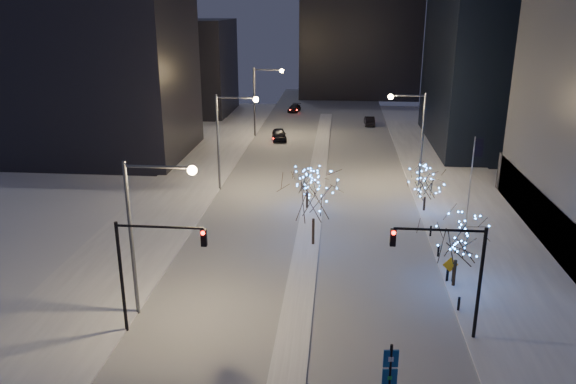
# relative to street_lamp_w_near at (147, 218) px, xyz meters

# --- Properties ---
(ground) EXTENTS (160.00, 160.00, 0.00)m
(ground) POSITION_rel_street_lamp_w_near_xyz_m (8.94, -2.00, -6.50)
(ground) COLOR white
(ground) RESTS_ON ground
(road) EXTENTS (20.00, 130.00, 0.02)m
(road) POSITION_rel_street_lamp_w_near_xyz_m (8.94, 33.00, -6.49)
(road) COLOR #9DA2AB
(road) RESTS_ON ground
(median) EXTENTS (2.00, 80.00, 0.15)m
(median) POSITION_rel_street_lamp_w_near_xyz_m (8.94, 28.00, -6.42)
(median) COLOR white
(median) RESTS_ON ground
(east_sidewalk) EXTENTS (10.00, 90.00, 0.15)m
(east_sidewalk) POSITION_rel_street_lamp_w_near_xyz_m (23.94, 18.00, -6.42)
(east_sidewalk) COLOR white
(east_sidewalk) RESTS_ON ground
(west_sidewalk) EXTENTS (8.00, 90.00, 0.15)m
(west_sidewalk) POSITION_rel_street_lamp_w_near_xyz_m (-5.06, 18.00, -6.42)
(west_sidewalk) COLOR white
(west_sidewalk) RESTS_ON ground
(filler_west_near) EXTENTS (22.00, 18.00, 24.00)m
(filler_west_near) POSITION_rel_street_lamp_w_near_xyz_m (-19.06, 38.00, 5.50)
(filler_west_near) COLOR black
(filler_west_near) RESTS_ON ground
(filler_west_far) EXTENTS (18.00, 16.00, 16.00)m
(filler_west_far) POSITION_rel_street_lamp_w_near_xyz_m (-17.06, 68.00, 1.50)
(filler_west_far) COLOR black
(filler_west_far) RESTS_ON ground
(street_lamp_w_near) EXTENTS (4.40, 0.56, 10.00)m
(street_lamp_w_near) POSITION_rel_street_lamp_w_near_xyz_m (0.00, 0.00, 0.00)
(street_lamp_w_near) COLOR #595E66
(street_lamp_w_near) RESTS_ON ground
(street_lamp_w_mid) EXTENTS (4.40, 0.56, 10.00)m
(street_lamp_w_mid) POSITION_rel_street_lamp_w_near_xyz_m (0.00, 25.00, 0.00)
(street_lamp_w_mid) COLOR #595E66
(street_lamp_w_mid) RESTS_ON ground
(street_lamp_w_far) EXTENTS (4.40, 0.56, 10.00)m
(street_lamp_w_far) POSITION_rel_street_lamp_w_near_xyz_m (0.00, 50.00, 0.00)
(street_lamp_w_far) COLOR #595E66
(street_lamp_w_far) RESTS_ON ground
(street_lamp_east) EXTENTS (3.90, 0.56, 10.00)m
(street_lamp_east) POSITION_rel_street_lamp_w_near_xyz_m (19.02, 28.00, -0.05)
(street_lamp_east) COLOR #595E66
(street_lamp_east) RESTS_ON ground
(traffic_signal_west) EXTENTS (5.26, 0.43, 7.00)m
(traffic_signal_west) POSITION_rel_street_lamp_w_near_xyz_m (0.50, -2.00, -1.74)
(traffic_signal_west) COLOR black
(traffic_signal_west) RESTS_ON ground
(traffic_signal_east) EXTENTS (5.26, 0.43, 7.00)m
(traffic_signal_east) POSITION_rel_street_lamp_w_near_xyz_m (17.88, -1.00, -1.74)
(traffic_signal_east) COLOR black
(traffic_signal_east) RESTS_ON ground
(flagpoles) EXTENTS (1.35, 2.60, 8.00)m
(flagpoles) POSITION_rel_street_lamp_w_near_xyz_m (22.30, 15.25, -1.70)
(flagpoles) COLOR silver
(flagpoles) RESTS_ON east_sidewalk
(bollards) EXTENTS (0.16, 12.16, 0.90)m
(bollards) POSITION_rel_street_lamp_w_near_xyz_m (19.14, 8.00, -5.90)
(bollards) COLOR black
(bollards) RESTS_ON east_sidewalk
(car_near) EXTENTS (2.71, 5.08, 1.64)m
(car_near) POSITION_rel_street_lamp_w_near_xyz_m (2.76, 47.86, -5.68)
(car_near) COLOR black
(car_near) RESTS_ON ground
(car_mid) EXTENTS (1.66, 4.36, 1.42)m
(car_mid) POSITION_rel_street_lamp_w_near_xyz_m (16.08, 59.68, -5.79)
(car_mid) COLOR black
(car_mid) RESTS_ON ground
(car_far) EXTENTS (2.38, 4.60, 1.28)m
(car_far) POSITION_rel_street_lamp_w_near_xyz_m (3.12, 70.18, -5.86)
(car_far) COLOR black
(car_far) RESTS_ON ground
(holiday_tree_median_near) EXTENTS (5.84, 5.84, 6.34)m
(holiday_tree_median_near) POSITION_rel_street_lamp_w_near_xyz_m (9.44, 11.48, -2.29)
(holiday_tree_median_near) COLOR black
(holiday_tree_median_near) RESTS_ON median
(holiday_tree_median_far) EXTENTS (3.03, 3.03, 3.87)m
(holiday_tree_median_far) POSITION_rel_street_lamp_w_near_xyz_m (8.44, 19.91, -3.79)
(holiday_tree_median_far) COLOR black
(holiday_tree_median_far) RESTS_ON median
(holiday_tree_plaza_near) EXTENTS (5.12, 5.12, 5.14)m
(holiday_tree_plaza_near) POSITION_rel_street_lamp_w_near_xyz_m (19.44, 5.35, -2.98)
(holiday_tree_plaza_near) COLOR black
(holiday_tree_plaza_near) RESTS_ON east_sidewalk
(holiday_tree_plaza_far) EXTENTS (4.18, 4.18, 4.35)m
(holiday_tree_plaza_far) POSITION_rel_street_lamp_w_near_xyz_m (19.44, 20.22, -3.66)
(holiday_tree_plaza_far) COLOR black
(holiday_tree_plaza_far) RESTS_ON east_sidewalk
(wayfinding_sign) EXTENTS (0.70, 0.17, 3.94)m
(wayfinding_sign) POSITION_rel_street_lamp_w_near_xyz_m (13.94, -8.00, -4.08)
(wayfinding_sign) COLOR black
(wayfinding_sign) RESTS_ON ground
(construction_sign) EXTENTS (1.11, 0.21, 1.84)m
(construction_sign) POSITION_rel_street_lamp_w_near_xyz_m (19.24, 5.90, -5.24)
(construction_sign) COLOR black
(construction_sign) RESTS_ON east_sidewalk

